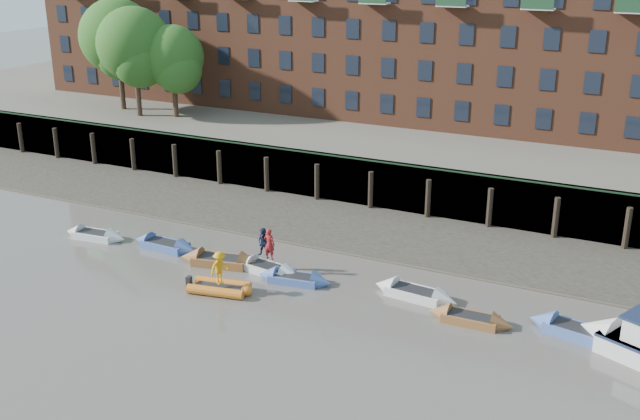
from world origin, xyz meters
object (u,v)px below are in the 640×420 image
Objects in this scene: rowboat_2 at (221,261)px; rowboat_4 at (294,279)px; rowboat_7 at (579,332)px; person_rower_a at (269,244)px; rowboat_0 at (95,235)px; rowboat_1 at (165,245)px; rowboat_3 at (268,269)px; person_rower_b at (264,243)px; person_rib_crew at (220,268)px; rowboat_5 at (415,293)px; rowboat_6 at (470,319)px; rib_tender at (222,288)px; motor_launch at (637,343)px.

rowboat_2 reaches higher than rowboat_4.
person_rower_a is (-16.02, -0.14, 1.44)m from rowboat_7.
person_rower_a is (11.96, 0.35, 1.47)m from rowboat_0.
rowboat_1 is 1.02× the size of rowboat_3.
person_rower_a is at bearing -27.09° from person_rower_b.
person_rower_a reaches higher than rowboat_1.
rowboat_5 is at bearing -47.75° from person_rib_crew.
person_rib_crew is (6.18, -3.49, 1.18)m from rowboat_1.
rowboat_6 is 2.53× the size of person_rower_b.
rowboat_1 reaches higher than rowboat_0.
rowboat_2 reaches higher than rowboat_6.
rib_tender is (-17.03, -3.30, 0.01)m from rowboat_7.
rowboat_2 reaches higher than rowboat_1.
rowboat_1 is 0.96× the size of rowboat_5.
rowboat_4 is 6.37m from rowboat_5.
person_rower_a reaches higher than person_rib_crew.
rowboat_6 is 11.82m from person_rower_b.
rowboat_0 reaches higher than rib_tender.
motor_launch is (19.49, 2.59, 0.41)m from rib_tender.
rowboat_3 is 18.56m from motor_launch.
rowboat_7 is 16.52m from person_rower_b.
rowboat_6 is at bearing 176.24° from person_rower_a.
rowboat_5 is (19.99, 0.98, 0.02)m from rowboat_0.
person_rib_crew is (1.97, -2.99, 1.15)m from rowboat_2.
person_rower_b is at bearing 1.13° from rowboat_1.
rowboat_3 is 11.35m from rowboat_6.
person_rower_a is 1.00× the size of person_rib_crew.
rowboat_2 is (8.98, 0.06, 0.03)m from rowboat_0.
rowboat_5 is 2.66× the size of person_rower_a.
motor_launch is (16.71, -0.08, 0.45)m from rowboat_4.
rowboat_4 is 4.10m from person_rib_crew.
rowboat_2 is at bearing 177.05° from rowboat_6.
person_rib_crew is at bearing -169.44° from rowboat_6.
person_rower_b is at bearing -168.75° from rowboat_7.
rowboat_0 is 0.87× the size of rowboat_7.
rib_tender is at bearing 24.15° from person_rib_crew.
rowboat_3 is at bearing 62.37° from rib_tender.
rowboat_1 reaches higher than rib_tender.
rib_tender is 1.95× the size of person_rower_a.
motor_launch reaches higher than rib_tender.
person_rower_b is (-11.70, 0.92, 1.41)m from rowboat_6.
rowboat_0 is 2.63× the size of person_rower_b.
rowboat_1 is at bearing -172.95° from rowboat_5.
rowboat_6 is at bearing -6.96° from rowboat_0.
rowboat_2 reaches higher than rib_tender.
rowboat_4 is at bearing 33.01° from rib_tender.
rowboat_7 is 3.03× the size of person_rower_b.
person_rower_a reaches higher than rowboat_4.
rowboat_6 is 7.24m from motor_launch.
rowboat_1 is at bearing 0.76° from rowboat_0.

